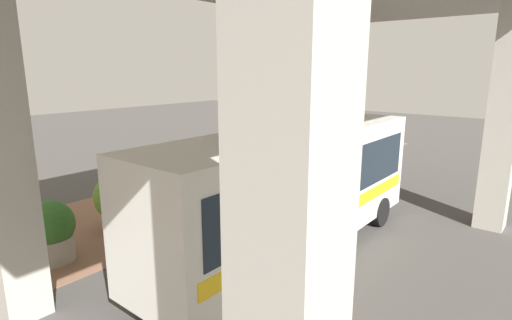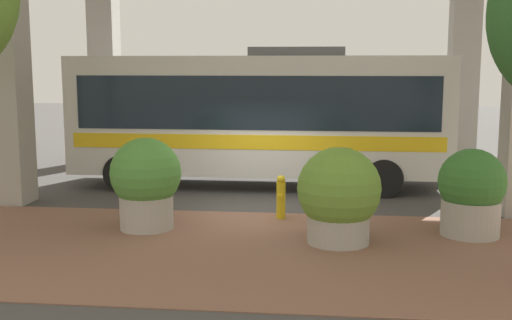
{
  "view_description": "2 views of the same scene",
  "coord_description": "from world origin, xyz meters",
  "px_view_note": "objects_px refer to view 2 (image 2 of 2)",
  "views": [
    {
      "loc": [
        9.41,
        -8.93,
        5.29
      ],
      "look_at": [
        1.43,
        0.86,
        2.39
      ],
      "focal_mm": 28.0,
      "sensor_mm": 36.0,
      "label": 1
    },
    {
      "loc": [
        -14.4,
        -1.66,
        3.42
      ],
      "look_at": [
        0.18,
        -0.04,
        1.22
      ],
      "focal_mm": 45.0,
      "sensor_mm": 36.0,
      "label": 2
    }
  ],
  "objects_px": {
    "fire_hydrant": "(281,197)",
    "planter_middle": "(339,196)",
    "bus": "(260,112)",
    "planter_back": "(146,182)",
    "planter_front": "(472,193)"
  },
  "relations": [
    {
      "from": "planter_front",
      "to": "planter_back",
      "type": "xyz_separation_m",
      "value": [
        -0.19,
        6.59,
        0.11
      ]
    },
    {
      "from": "planter_front",
      "to": "planter_middle",
      "type": "relative_size",
      "value": 0.95
    },
    {
      "from": "fire_hydrant",
      "to": "planter_middle",
      "type": "bearing_deg",
      "value": -146.01
    },
    {
      "from": "bus",
      "to": "planter_back",
      "type": "distance_m",
      "value": 5.47
    },
    {
      "from": "planter_front",
      "to": "planter_back",
      "type": "relative_size",
      "value": 0.92
    },
    {
      "from": "planter_back",
      "to": "fire_hydrant",
      "type": "bearing_deg",
      "value": -66.28
    },
    {
      "from": "bus",
      "to": "planter_back",
      "type": "relative_size",
      "value": 5.35
    },
    {
      "from": "planter_back",
      "to": "planter_front",
      "type": "bearing_deg",
      "value": -88.32
    },
    {
      "from": "planter_middle",
      "to": "planter_back",
      "type": "xyz_separation_m",
      "value": [
        0.64,
        3.95,
        0.07
      ]
    },
    {
      "from": "bus",
      "to": "planter_front",
      "type": "relative_size",
      "value": 5.81
    },
    {
      "from": "fire_hydrant",
      "to": "planter_middle",
      "type": "height_order",
      "value": "planter_middle"
    },
    {
      "from": "fire_hydrant",
      "to": "planter_back",
      "type": "xyz_separation_m",
      "value": [
        -1.19,
        2.72,
        0.5
      ]
    },
    {
      "from": "planter_middle",
      "to": "planter_front",
      "type": "bearing_deg",
      "value": -72.39
    },
    {
      "from": "planter_front",
      "to": "fire_hydrant",
      "type": "bearing_deg",
      "value": 75.5
    },
    {
      "from": "planter_middle",
      "to": "planter_back",
      "type": "distance_m",
      "value": 4.01
    }
  ]
}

